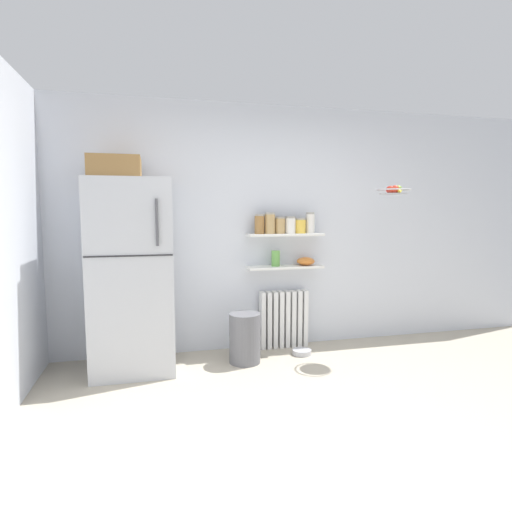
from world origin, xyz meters
name	(u,v)px	position (x,y,z in m)	size (l,w,h in m)	color
ground_plane	(315,407)	(0.00, 0.50, 0.00)	(7.04, 7.04, 0.00)	#B2A893
back_wall	(264,228)	(0.00, 2.05, 1.30)	(7.04, 0.10, 2.60)	silver
refrigerator	(131,271)	(-1.38, 1.65, 0.93)	(0.74, 0.73, 1.97)	#B7BABF
radiator	(284,319)	(0.19, 1.92, 0.31)	(0.53, 0.12, 0.62)	white
wall_shelf_lower	(285,267)	(0.19, 1.89, 0.89)	(0.82, 0.22, 0.03)	white
wall_shelf_upper	(285,235)	(0.19, 1.89, 1.24)	(0.82, 0.22, 0.03)	white
storage_jar_0	(259,224)	(-0.09, 1.89, 1.35)	(0.10, 0.10, 0.21)	olive
storage_jar_1	(270,223)	(0.02, 1.89, 1.36)	(0.11, 0.11, 0.22)	tan
storage_jar_2	(280,225)	(0.14, 1.89, 1.34)	(0.10, 0.10, 0.18)	tan
storage_jar_3	(290,225)	(0.25, 1.89, 1.34)	(0.12, 0.12, 0.18)	silver
storage_jar_4	(300,226)	(0.36, 1.89, 1.33)	(0.12, 0.12, 0.16)	yellow
storage_jar_5	(310,223)	(0.48, 1.89, 1.36)	(0.10, 0.10, 0.22)	silver
vase	(276,258)	(0.09, 1.89, 0.99)	(0.09, 0.09, 0.17)	#66A84C
shelf_bowl	(306,261)	(0.43, 1.89, 0.95)	(0.19, 0.19, 0.09)	orange
trash_bin	(245,338)	(-0.32, 1.56, 0.25)	(0.31, 0.31, 0.49)	slate
pet_food_bowl	(302,352)	(0.30, 1.64, 0.03)	(0.20, 0.20, 0.05)	#B7B7BC
hanging_fruit_basket	(394,190)	(1.19, 1.44, 1.70)	(0.34, 0.34, 0.09)	#B2B2B7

